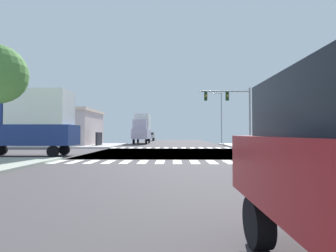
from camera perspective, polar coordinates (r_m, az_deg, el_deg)
The scene contains 11 objects.
ground at distance 22.37m, azimuth 1.07°, elevation -5.97°, with size 90.00×90.00×0.05m.
sidewalk_corner_ne at distance 36.73m, azimuth 21.82°, elevation -4.02°, with size 12.00×12.00×0.14m.
sidewalk_corner_nw at distance 36.71m, azimuth -19.76°, elevation -4.04°, with size 12.00×12.00×0.14m.
crosswalk_near at distance 15.10m, azimuth 0.15°, elevation -7.95°, with size 13.50×2.00×0.01m.
crosswalk_far at distance 29.65m, azimuth 0.56°, elevation -4.86°, with size 13.50×2.00×0.01m.
traffic_signal_mast at distance 30.14m, azimuth 13.74°, elevation 4.81°, with size 5.78×0.55×6.85m.
street_lamp at distance 45.01m, azimuth 11.46°, elevation 2.79°, with size 1.78×0.32×8.65m.
bank_building at distance 40.58m, azimuth -25.59°, elevation -0.29°, with size 16.17×9.00×5.01m.
sedan_leading_2 at distance 57.89m, azimuth -3.94°, elevation -2.19°, with size 1.80×4.30×1.88m.
box_truck_middle_1 at distance 42.26m, azimuth -5.77°, elevation -0.42°, with size 2.40×7.20×4.85m.
box_truck_outer_2 at distance 21.59m, azimuth -28.33°, elevation 0.95°, with size 7.20×2.40×4.85m.
Camera 1 is at (-0.03, -22.30, 1.66)m, focal length 27.51 mm.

